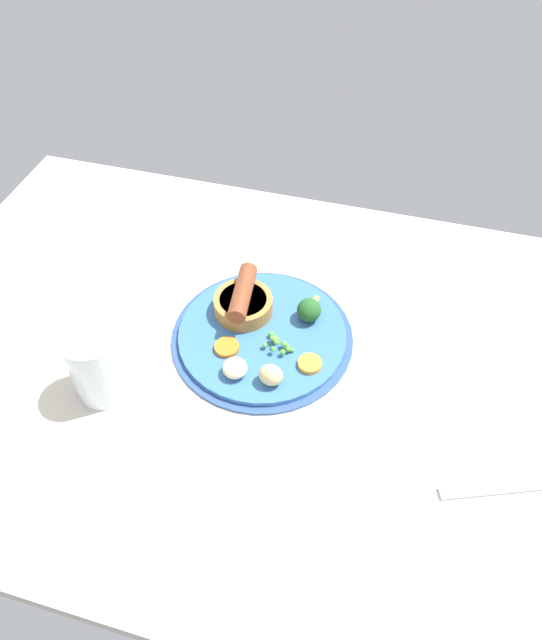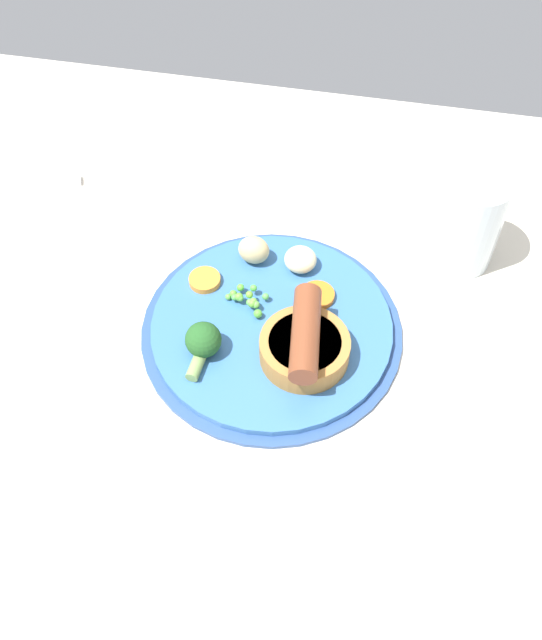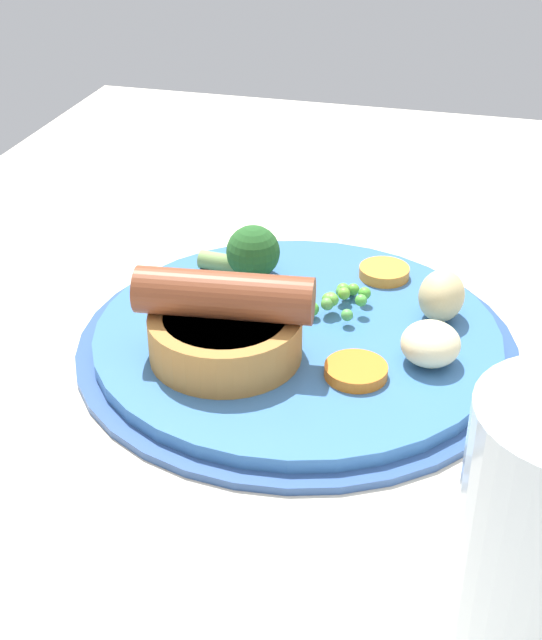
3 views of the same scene
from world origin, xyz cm
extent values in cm
cube|color=beige|center=(0.00, 0.00, 1.50)|extent=(110.00, 80.00, 3.00)
cylinder|color=#2D4C84|center=(3.58, 3.60, 3.25)|extent=(28.25, 28.25, 0.50)
cylinder|color=#386BA8|center=(3.58, 3.60, 3.70)|extent=(25.99, 25.99, 1.40)
cylinder|color=#AD7538|center=(-0.52, 7.09, 5.79)|extent=(9.28, 9.28, 2.79)
cylinder|color=#472614|center=(-0.52, 7.09, 7.04)|extent=(7.42, 7.42, 0.30)
cylinder|color=brown|center=(-0.52, 7.09, 8.61)|extent=(4.02, 10.82, 2.84)
sphere|color=#5EA949|center=(5.61, 2.09, 5.36)|extent=(0.87, 0.87, 0.87)
sphere|color=#5FAF4D|center=(7.45, 1.54, 5.38)|extent=(0.74, 0.74, 0.74)
sphere|color=#54AD4E|center=(4.84, 0.63, 5.18)|extent=(0.79, 0.79, 0.79)
sphere|color=#51AF4A|center=(8.15, 1.37, 5.15)|extent=(0.72, 0.72, 0.72)
sphere|color=#65B43F|center=(5.95, 1.85, 5.51)|extent=(0.89, 0.89, 0.89)
sphere|color=#53B742|center=(6.31, 0.47, 5.54)|extent=(0.80, 0.80, 0.80)
sphere|color=#52A937|center=(5.20, 3.02, 5.06)|extent=(0.96, 0.96, 0.96)
sphere|color=#5BB84A|center=(6.30, 1.99, 5.47)|extent=(0.79, 0.79, 0.79)
sphere|color=#56B836|center=(7.78, 0.35, 5.28)|extent=(0.85, 0.85, 0.85)
sphere|color=#67AB36|center=(6.51, 1.17, 5.77)|extent=(0.82, 0.82, 0.82)
sphere|color=#5BA935|center=(8.40, 0.87, 5.12)|extent=(0.83, 0.83, 0.83)
sphere|color=#62AD3A|center=(6.01, 2.09, 5.47)|extent=(0.92, 0.92, 0.92)
sphere|color=#5DAA38|center=(7.62, 1.43, 5.43)|extent=(0.92, 0.92, 0.92)
sphere|color=#5BAD42|center=(8.92, 1.13, 4.76)|extent=(0.72, 0.72, 0.72)
sphere|color=#235623|center=(9.80, 8.29, 6.29)|extent=(3.79, 3.79, 3.79)
cylinder|color=#7A9E56|center=(10.01, 10.87, 5.06)|extent=(1.55, 3.00, 1.33)
ellipsoid|color=beige|center=(1.95, -4.96, 5.70)|extent=(4.42, 4.36, 2.60)
ellipsoid|color=#CCB77F|center=(7.32, -5.04, 6.07)|extent=(3.82, 3.27, 3.34)
cylinder|color=orange|center=(12.05, -0.69, 4.79)|extent=(4.73, 4.73, 0.77)
cylinder|color=orange|center=(-0.67, -0.96, 4.76)|extent=(5.28, 5.28, 0.71)
cube|color=silver|center=(40.62, -11.90, 3.30)|extent=(17.36, 8.00, 0.60)
cylinder|color=silver|center=(-15.67, -11.50, 8.86)|extent=(7.84, 7.84, 11.72)
camera|label=1|loc=(19.86, -50.46, 71.86)|focal=32.00mm
camera|label=2|loc=(-5.07, 48.26, 65.71)|focal=40.00mm
camera|label=3|loc=(-43.76, -7.29, 34.19)|focal=50.00mm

